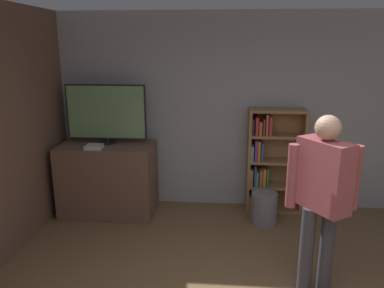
# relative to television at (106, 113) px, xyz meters

# --- Properties ---
(wall_back) EXTENTS (7.19, 0.09, 2.70)m
(wall_back) POSITION_rel_television_xyz_m (1.87, 0.38, -0.03)
(wall_back) COLOR #9EA3A8
(wall_back) RESTS_ON ground_plane
(wall_side_brick) EXTENTS (0.06, 4.69, 2.70)m
(wall_side_brick) POSITION_rel_television_xyz_m (-0.76, -1.19, -0.03)
(wall_side_brick) COLOR brown
(wall_side_brick) RESTS_ON ground_plane
(tv_ledge) EXTENTS (1.24, 0.69, 0.97)m
(tv_ledge) POSITION_rel_television_xyz_m (0.00, -0.07, -0.89)
(tv_ledge) COLOR brown
(tv_ledge) RESTS_ON ground_plane
(television) EXTENTS (1.06, 0.22, 0.79)m
(television) POSITION_rel_television_xyz_m (0.00, 0.00, 0.00)
(television) COLOR black
(television) RESTS_ON tv_ledge
(game_console) EXTENTS (0.21, 0.19, 0.05)m
(game_console) POSITION_rel_television_xyz_m (-0.09, -0.29, -0.38)
(game_console) COLOR silver
(game_console) RESTS_ON tv_ledge
(bookshelf) EXTENTS (0.76, 0.28, 1.43)m
(bookshelf) POSITION_rel_television_xyz_m (2.19, 0.20, -0.69)
(bookshelf) COLOR #997047
(bookshelf) RESTS_ON ground_plane
(person) EXTENTS (0.63, 0.53, 1.69)m
(person) POSITION_rel_television_xyz_m (2.43, -1.60, -0.37)
(person) COLOR #383842
(person) RESTS_ON ground_plane
(waste_bin) EXTENTS (0.33, 0.33, 0.42)m
(waste_bin) POSITION_rel_television_xyz_m (2.09, -0.24, -1.17)
(waste_bin) COLOR gray
(waste_bin) RESTS_ON ground_plane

